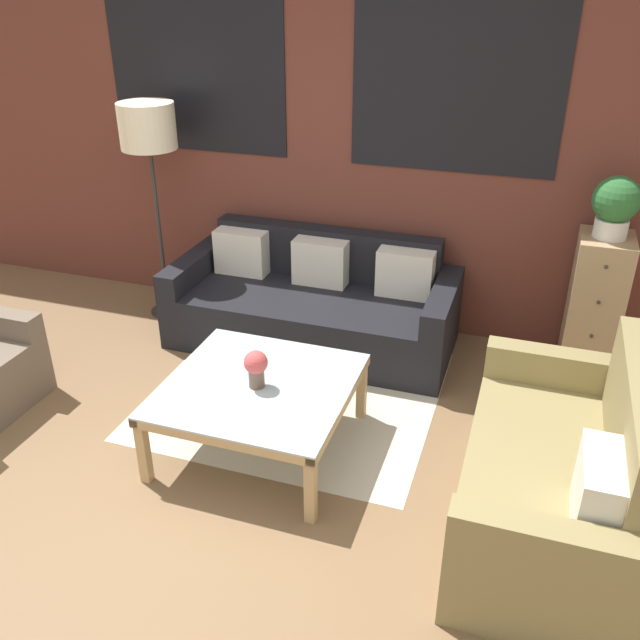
# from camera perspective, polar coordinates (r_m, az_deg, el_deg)

# --- Properties ---
(ground_plane) EXTENTS (16.00, 16.00, 0.00)m
(ground_plane) POSITION_cam_1_polar(r_m,az_deg,el_deg) (3.74, -12.36, -15.32)
(ground_plane) COLOR brown
(wall_back_brick) EXTENTS (8.40, 0.09, 2.80)m
(wall_back_brick) POSITION_cam_1_polar(r_m,az_deg,el_deg) (5.09, 0.06, 15.15)
(wall_back_brick) COLOR brown
(wall_back_brick) RESTS_ON ground_plane
(rug) EXTENTS (1.82, 1.68, 0.00)m
(rug) POSITION_cam_1_polar(r_m,az_deg,el_deg) (4.51, -2.06, -6.18)
(rug) COLOR beige
(rug) RESTS_ON ground_plane
(couch_dark) EXTENTS (2.05, 0.88, 0.78)m
(couch_dark) POSITION_cam_1_polar(r_m,az_deg,el_deg) (5.00, -0.50, 1.23)
(couch_dark) COLOR black
(couch_dark) RESTS_ON ground_plane
(settee_vintage) EXTENTS (0.80, 1.53, 0.92)m
(settee_vintage) POSITION_cam_1_polar(r_m,az_deg,el_deg) (3.55, 19.57, -12.53)
(settee_vintage) COLOR olive
(settee_vintage) RESTS_ON ground_plane
(coffee_table) EXTENTS (1.03, 1.03, 0.43)m
(coffee_table) POSITION_cam_1_polar(r_m,az_deg,el_deg) (3.85, -5.18, -6.08)
(coffee_table) COLOR silver
(coffee_table) RESTS_ON ground_plane
(floor_lamp) EXTENTS (0.41, 0.41, 1.66)m
(floor_lamp) POSITION_cam_1_polar(r_m,az_deg,el_deg) (5.21, -14.27, 14.96)
(floor_lamp) COLOR #2D2D2D
(floor_lamp) RESTS_ON ground_plane
(drawer_cabinet) EXTENTS (0.34, 0.42, 0.98)m
(drawer_cabinet) POSITION_cam_1_polar(r_m,az_deg,el_deg) (4.89, 22.10, 1.11)
(drawer_cabinet) COLOR tan
(drawer_cabinet) RESTS_ON ground_plane
(potted_plant) EXTENTS (0.29, 0.29, 0.39)m
(potted_plant) POSITION_cam_1_polar(r_m,az_deg,el_deg) (4.65, 23.63, 8.91)
(potted_plant) COLOR silver
(potted_plant) RESTS_ON drawer_cabinet
(flower_vase) EXTENTS (0.13, 0.13, 0.22)m
(flower_vase) POSITION_cam_1_polar(r_m,az_deg,el_deg) (3.73, -5.41, -3.92)
(flower_vase) COLOR brown
(flower_vase) RESTS_ON coffee_table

